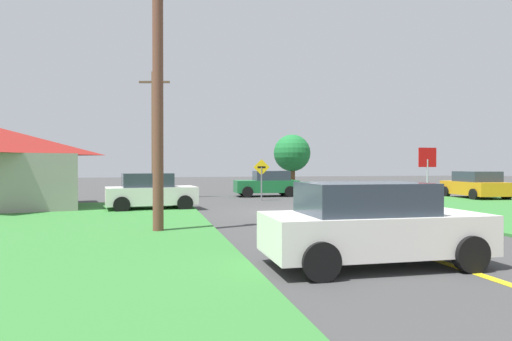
{
  "coord_description": "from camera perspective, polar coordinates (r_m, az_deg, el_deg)",
  "views": [
    {
      "loc": [
        -5.68,
        -18.02,
        1.94
      ],
      "look_at": [
        -0.85,
        2.89,
        1.72
      ],
      "focal_mm": 31.53,
      "sensor_mm": 36.0,
      "label": 1
    }
  ],
  "objects": [
    {
      "name": "ground_plane",
      "position": [
        19.0,
        4.47,
        -5.28
      ],
      "size": [
        120.0,
        120.0,
        0.0
      ],
      "primitive_type": "plane",
      "color": "#3C3C3C"
    },
    {
      "name": "direction_sign",
      "position": [
        24.97,
        0.7,
        -0.56
      ],
      "size": [
        0.9,
        0.14,
        2.32
      ],
      "color": "slate",
      "rests_on": "ground"
    },
    {
      "name": "utility_pole_mid",
      "position": [
        27.18,
        -12.75,
        4.55
      ],
      "size": [
        1.78,
        0.54,
        7.47
      ],
      "color": "brown",
      "rests_on": "ground"
    },
    {
      "name": "stop_sign",
      "position": [
        19.32,
        20.92,
        0.41
      ],
      "size": [
        0.78,
        0.07,
        2.67
      ],
      "rotation": [
        0.0,
        0.0,
        3.13
      ],
      "color": "#9EA0A8",
      "rests_on": "ground"
    },
    {
      "name": "lane_stripe_center",
      "position": [
        11.68,
        16.5,
        -8.98
      ],
      "size": [
        0.2,
        14.0,
        0.01
      ],
      "primitive_type": "cube",
      "color": "yellow",
      "rests_on": "ground"
    },
    {
      "name": "parked_car_near_building",
      "position": [
        20.24,
        -13.26,
        -2.65
      ],
      "size": [
        4.03,
        2.42,
        1.62
      ],
      "rotation": [
        0.0,
        0.0,
        0.12
      ],
      "color": "white",
      "rests_on": "ground"
    },
    {
      "name": "car_approaching_junction",
      "position": [
        28.62,
        1.44,
        -1.68
      ],
      "size": [
        4.0,
        2.15,
        1.62
      ],
      "rotation": [
        0.0,
        0.0,
        3.1
      ],
      "color": "#196B33",
      "rests_on": "ground"
    },
    {
      "name": "car_on_crossroad",
      "position": [
        29.22,
        26.05,
        -1.69
      ],
      "size": [
        2.47,
        4.23,
        1.62
      ],
      "rotation": [
        0.0,
        0.0,
        1.49
      ],
      "color": "orange",
      "rests_on": "ground"
    },
    {
      "name": "oak_tree_left",
      "position": [
        33.44,
        4.6,
        2.18
      ],
      "size": [
        2.73,
        2.73,
        4.26
      ],
      "color": "brown",
      "rests_on": "ground"
    },
    {
      "name": "grass_verge_left",
      "position": [
        14.75,
        -29.49,
        -6.9
      ],
      "size": [
        12.0,
        20.0,
        0.08
      ],
      "primitive_type": "cube",
      "color": "#337632",
      "rests_on": "ground"
    },
    {
      "name": "utility_pole_near",
      "position": [
        13.47,
        -12.35,
        11.53
      ],
      "size": [
        1.8,
        0.31,
        8.78
      ],
      "color": "brown",
      "rests_on": "ground"
    },
    {
      "name": "car_behind_on_main_road",
      "position": [
        9.05,
        14.43,
        -6.65
      ],
      "size": [
        4.26,
        2.06,
        1.62
      ],
      "rotation": [
        0.0,
        0.0,
        -0.01
      ],
      "color": "white",
      "rests_on": "ground"
    }
  ]
}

